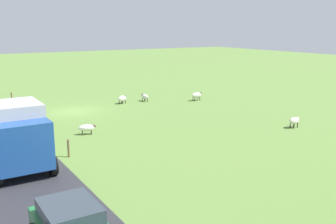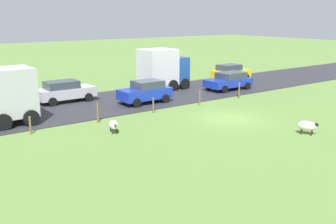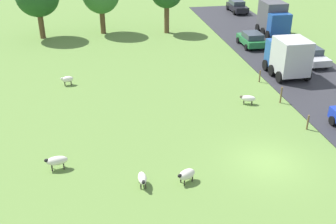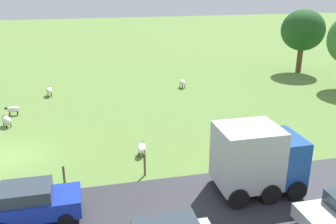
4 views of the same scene
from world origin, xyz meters
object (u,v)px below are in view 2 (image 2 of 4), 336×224
Objects in this scene: sheep_4 at (114,125)px; car_0 at (229,81)px; car_1 at (230,72)px; sheep_3 at (307,126)px; car_3 at (65,91)px; car_7 at (145,91)px; truck_0 at (162,68)px.

car_0 is at bearing -69.29° from sheep_4.
car_1 reaches higher than car_0.
sheep_4 is at bearing 52.11° from sheep_3.
car_3 is 1.11× the size of car_7.
sheep_4 is 0.29× the size of car_0.
car_1 reaches higher than sheep_4.
car_0 reaches higher than sheep_3.
car_3 is at bearing 89.91° from truck_0.
car_0 is at bearing -26.26° from sheep_3.
sheep_4 is at bearing 133.43° from car_7.
truck_0 is (9.18, -9.92, 1.45)m from sheep_4.
car_7 reaches higher than car_0.
car_0 is at bearing 133.50° from car_1.
car_7 is at bearing -129.39° from car_3.
car_7 reaches higher than car_3.
sheep_3 is 0.27× the size of car_3.
truck_0 reaches higher than car_7.
car_0 is 4.82m from car_1.
car_7 is (11.96, 2.96, 0.43)m from sheep_3.
car_1 is (3.32, -3.50, 0.06)m from car_0.
car_3 reaches higher than sheep_3.
sheep_3 is 12.33m from car_7.
car_3 is (9.20, -0.86, 0.44)m from sheep_4.
sheep_4 is 7.72m from car_7.
car_3 is (0.37, 17.21, -0.01)m from car_1.
truck_0 is 0.93× the size of car_3.
sheep_4 is 0.30× the size of truck_0.
car_3 is at bearing 74.93° from car_0.
sheep_4 is 0.31× the size of car_1.
truck_0 is at bearing 87.51° from car_1.
car_3 is at bearing -5.32° from sheep_4.
sheep_3 is 0.30× the size of car_1.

